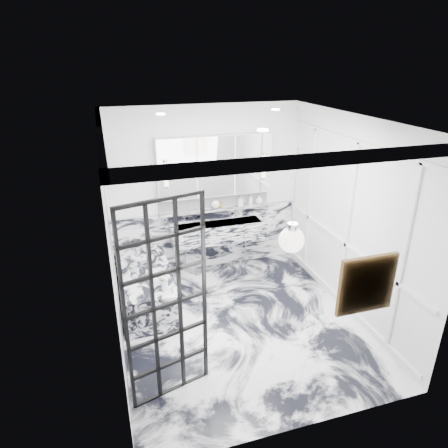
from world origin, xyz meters
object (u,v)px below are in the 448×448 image
object	(u,v)px
crittall_door	(167,305)
bathtub	(146,287)
trough_sink	(218,232)
mirror_cabinet	(215,166)

from	to	relation	value
crittall_door	bathtub	distance (m)	2.02
trough_sink	bathtub	distance (m)	1.55
trough_sink	bathtub	world-z (taller)	trough_sink
crittall_door	mirror_cabinet	bearing A→B (deg)	48.72
crittall_door	trough_sink	world-z (taller)	crittall_door
trough_sink	bathtub	bearing A→B (deg)	-153.52
crittall_door	mirror_cabinet	size ratio (longest dim) A/B	1.19
bathtub	trough_sink	bearing A→B (deg)	26.48
mirror_cabinet	crittall_door	bearing A→B (deg)	-115.50
crittall_door	mirror_cabinet	world-z (taller)	mirror_cabinet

